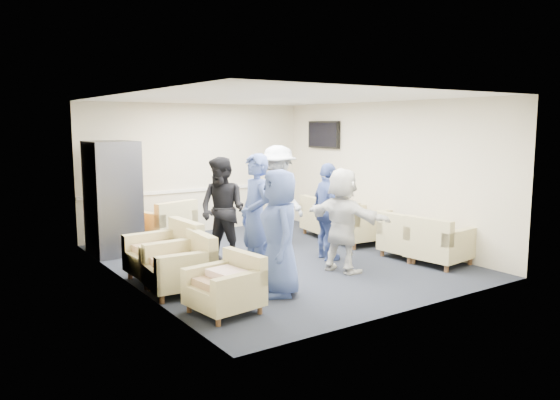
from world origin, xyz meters
TOP-DOWN VIEW (x-y plane):
  - floor at (0.00, 0.00)m, footprint 6.00×6.00m
  - ceiling at (0.00, 0.00)m, footprint 6.00×6.00m
  - back_wall at (0.00, 3.00)m, footprint 5.00×0.02m
  - front_wall at (0.00, -3.00)m, footprint 5.00×0.02m
  - left_wall at (-2.50, 0.00)m, footprint 0.02×6.00m
  - right_wall at (2.50, 0.00)m, footprint 0.02×6.00m
  - chair_rail at (0.00, 2.98)m, footprint 4.98×0.04m
  - tv at (2.44, 1.80)m, footprint 0.10×1.00m
  - armchair_left_near at (-1.91, -1.80)m, footprint 0.85×0.85m
  - armchair_left_mid at (-2.03, -0.73)m, footprint 0.90×0.90m
  - armchair_left_far at (-1.97, -0.06)m, footprint 0.94×0.94m
  - armchair_right_near at (2.02, -1.73)m, footprint 0.95×0.95m
  - armchair_right_midnear at (1.99, -1.12)m, footprint 0.89×0.89m
  - armchair_right_midfar at (1.94, 0.20)m, footprint 0.99×0.99m
  - armchair_right_far at (1.99, 1.15)m, footprint 0.98×0.98m
  - armchair_corner at (-1.07, 2.16)m, footprint 1.13×1.13m
  - vending_machine at (-2.09, 2.03)m, footprint 0.81×0.94m
  - backpack at (-1.55, -0.80)m, footprint 0.33×0.29m
  - pillow at (-1.91, -1.81)m, footprint 0.41×0.50m
  - person_front_left at (-0.99, -1.58)m, footprint 0.79×0.96m
  - person_mid_left at (-0.86, -0.76)m, footprint 0.51×0.72m
  - person_back_left at (-0.80, 0.39)m, footprint 0.96×1.05m
  - person_back_right at (0.73, 1.02)m, footprint 0.86×1.30m
  - person_mid_right at (0.76, -0.42)m, footprint 0.62×1.03m
  - person_front_right at (0.46, -1.16)m, footprint 0.81×1.58m

SIDE VIEW (x-z plane):
  - floor at x=0.00m, z-range 0.00..0.00m
  - backpack at x=-1.55m, z-range 0.01..0.47m
  - armchair_left_near at x=-1.91m, z-range 0.00..0.60m
  - armchair_right_midnear at x=1.99m, z-range 0.00..0.67m
  - armchair_left_mid at x=-2.03m, z-range 0.00..0.67m
  - armchair_right_near at x=2.02m, z-range 0.00..0.68m
  - armchair_right_far at x=1.99m, z-range 0.00..0.69m
  - armchair_left_far at x=-1.97m, z-range 0.00..0.73m
  - armchair_corner at x=-1.07m, z-range 0.00..0.73m
  - armchair_right_midfar at x=1.94m, z-range 0.00..0.74m
  - pillow at x=-1.91m, z-range 0.40..0.53m
  - person_front_right at x=0.46m, z-range 0.00..1.62m
  - person_mid_right at x=0.76m, z-range 0.00..1.64m
  - person_front_left at x=-0.99m, z-range 0.00..1.70m
  - person_back_left at x=-0.80m, z-range 0.00..1.75m
  - chair_rail at x=0.00m, z-range 0.87..0.93m
  - person_mid_left at x=-0.86m, z-range 0.00..1.86m
  - person_back_right at x=0.73m, z-range 0.00..1.88m
  - vending_machine at x=-2.09m, z-range 0.00..1.99m
  - back_wall at x=0.00m, z-range 0.00..2.70m
  - front_wall at x=0.00m, z-range 0.00..2.70m
  - left_wall at x=-2.50m, z-range 0.00..2.70m
  - right_wall at x=2.50m, z-range 0.00..2.70m
  - tv at x=2.44m, z-range 1.76..2.34m
  - ceiling at x=0.00m, z-range 2.70..2.70m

